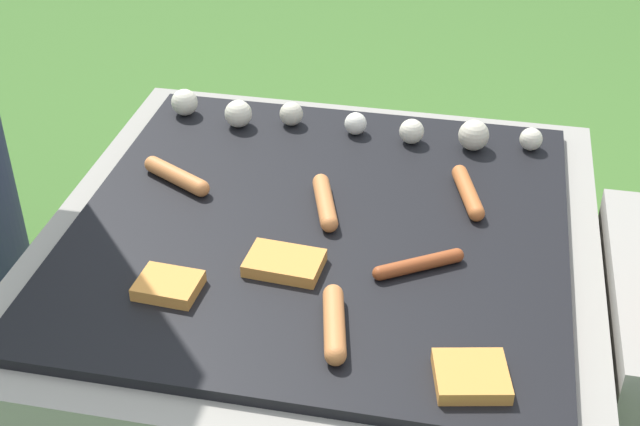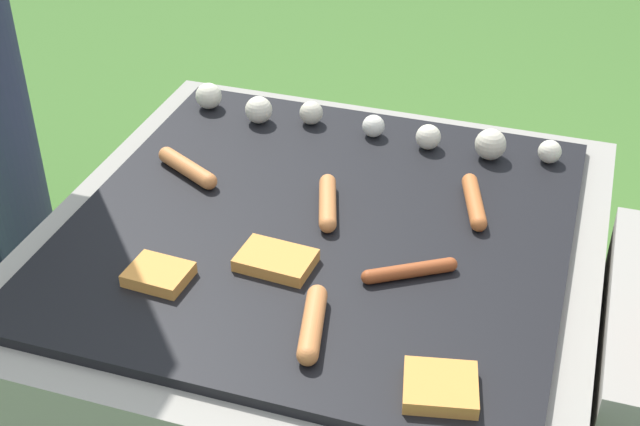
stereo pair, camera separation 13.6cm
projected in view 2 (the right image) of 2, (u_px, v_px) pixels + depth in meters
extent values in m
plane|color=#3D6628|center=(320.00, 387.00, 1.67)|extent=(14.00, 14.00, 0.00)
cube|color=gray|center=(320.00, 314.00, 1.57)|extent=(0.91, 0.91, 0.36)
cube|color=black|center=(320.00, 228.00, 1.47)|extent=(0.80, 0.80, 0.02)
cylinder|color=#93421E|center=(410.00, 271.00, 1.34)|extent=(0.12, 0.09, 0.02)
sphere|color=#93421E|center=(368.00, 277.00, 1.33)|extent=(0.02, 0.02, 0.02)
sphere|color=#93421E|center=(450.00, 264.00, 1.35)|extent=(0.02, 0.02, 0.02)
cylinder|color=#C6753D|center=(313.00, 324.00, 1.23)|extent=(0.06, 0.13, 0.03)
sphere|color=#C6753D|center=(317.00, 295.00, 1.28)|extent=(0.03, 0.03, 0.03)
sphere|color=#C6753D|center=(308.00, 355.00, 1.18)|extent=(0.03, 0.03, 0.03)
cylinder|color=#C6753D|center=(328.00, 203.00, 1.49)|extent=(0.07, 0.13, 0.03)
sphere|color=#C6753D|center=(328.00, 224.00, 1.43)|extent=(0.03, 0.03, 0.03)
sphere|color=#C6753D|center=(328.00, 182.00, 1.54)|extent=(0.03, 0.03, 0.03)
cylinder|color=#B7602D|center=(474.00, 202.00, 1.49)|extent=(0.06, 0.13, 0.03)
sphere|color=#B7602D|center=(470.00, 181.00, 1.54)|extent=(0.03, 0.03, 0.03)
sphere|color=#B7602D|center=(479.00, 224.00, 1.44)|extent=(0.03, 0.03, 0.03)
cylinder|color=#C6753D|center=(187.00, 168.00, 1.58)|extent=(0.12, 0.09, 0.03)
sphere|color=#C6753D|center=(167.00, 155.00, 1.61)|extent=(0.03, 0.03, 0.03)
sphere|color=#C6753D|center=(209.00, 181.00, 1.54)|extent=(0.03, 0.03, 0.03)
cube|color=#D18438|center=(276.00, 260.00, 1.36)|extent=(0.12, 0.09, 0.02)
cube|color=#D18438|center=(440.00, 387.00, 1.14)|extent=(0.11, 0.10, 0.02)
cube|color=#D18438|center=(159.00, 274.00, 1.33)|extent=(0.10, 0.08, 0.02)
sphere|color=beige|center=(209.00, 96.00, 1.78)|extent=(0.05, 0.05, 0.05)
sphere|color=beige|center=(259.00, 110.00, 1.73)|extent=(0.05, 0.05, 0.05)
sphere|color=beige|center=(311.00, 113.00, 1.73)|extent=(0.05, 0.05, 0.05)
sphere|color=silver|center=(373.00, 126.00, 1.69)|extent=(0.04, 0.04, 0.04)
sphere|color=beige|center=(428.00, 137.00, 1.65)|extent=(0.05, 0.05, 0.05)
sphere|color=beige|center=(490.00, 144.00, 1.62)|extent=(0.06, 0.06, 0.06)
sphere|color=beige|center=(550.00, 152.00, 1.61)|extent=(0.04, 0.04, 0.04)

